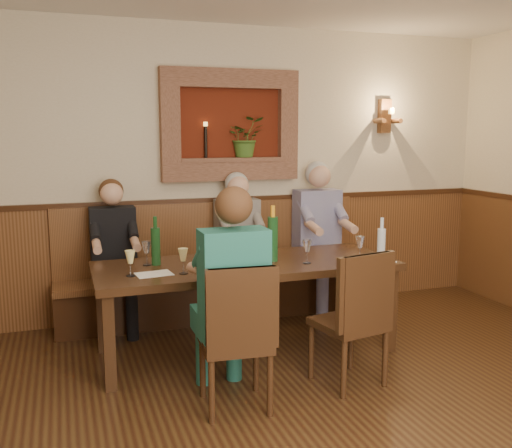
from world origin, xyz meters
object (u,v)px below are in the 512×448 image
Objects in this scene: person_bench_left at (115,270)px; wine_bottle_green_a at (273,238)px; bench at (216,284)px; person_bench_right at (320,249)px; chair_near_right at (350,345)px; wine_bottle_green_b at (156,245)px; dining_table at (246,271)px; person_chair_front at (230,313)px; chair_near_left at (236,366)px; person_bench_mid at (240,259)px; water_bottle at (381,244)px; spittoon_bucket at (231,251)px.

person_bench_left is 1.51m from wine_bottle_green_a.
person_bench_right is at bearing -5.85° from bench.
chair_near_right is 0.71× the size of person_bench_left.
chair_near_right is 1.67m from wine_bottle_green_b.
person_chair_front is (-0.37, -0.78, -0.07)m from dining_table.
wine_bottle_green_b is (-1.75, -0.68, 0.29)m from person_bench_right.
person_bench_left is (-0.96, 0.84, -0.11)m from dining_table.
person_bench_mid is (0.58, 1.74, 0.30)m from chair_near_left.
person_bench_left is (-1.47, 1.66, 0.28)m from chair_near_right.
bench is 1.88m from chair_near_left.
dining_table is 2.44× the size of chair_near_right.
person_bench_mid reaches higher than bench.
person_bench_left is at bearing 110.19° from person_chair_front.
person_chair_front is (-1.42, -1.61, -0.02)m from person_bench_right.
wine_bottle_green_a is at bearing -134.33° from person_bench_right.
wine_bottle_green_b is at bearing -131.41° from bench.
person_bench_right is 2.15m from person_chair_front.
dining_table is 2.44× the size of chair_near_left.
chair_near_left is 2.27m from person_bench_right.
water_bottle is (1.04, -1.27, 0.57)m from bench.
dining_table is 10.03× the size of spittoon_bucket.
water_bottle reaches higher than dining_table.
person_bench_mid is at bearing 70.43° from person_chair_front.
person_bench_right is 3.87× the size of wine_bottle_green_b.
person_bench_mid is 0.93m from wine_bottle_green_a.
person_bench_right reaches higher than spittoon_bucket.
person_chair_front reaches higher than water_bottle.
wine_bottle_green_a is 1.17× the size of wine_bottle_green_b.
wine_bottle_green_b reaches higher than spittoon_bucket.
chair_near_left is 4.11× the size of spittoon_bucket.
person_chair_front is at bearing -109.57° from person_bench_mid.
wine_bottle_green_b is at bearing -142.86° from person_bench_mid.
bench is 1.84m from chair_near_right.
dining_table is 0.86m from person_chair_front.
water_bottle is at bearing -11.57° from spittoon_bucket.
person_bench_left is at bearing 113.90° from chair_near_left.
person_bench_right is at bearing 45.67° from wine_bottle_green_a.
chair_near_left is at bearing -104.95° from spittoon_bucket.
person_bench_left is 3.82× the size of water_bottle.
bench reaches higher than spittoon_bucket.
wine_bottle_green_b is (-0.91, -0.69, 0.33)m from person_bench_mid.
bench is 2.13× the size of person_bench_mid.
bench is 0.35m from person_bench_mid.
wine_bottle_green_a is at bearing -10.50° from wine_bottle_green_b.
wine_bottle_green_a is at bearing -5.21° from dining_table.
person_bench_mid is (1.17, -0.00, 0.02)m from person_bench_left.
person_bench_mid is at bearing 37.14° from wine_bottle_green_b.
water_bottle is (1.04, -0.33, 0.22)m from dining_table.
dining_table is at bearing -103.98° from person_bench_mid.
person_bench_right reaches higher than wine_bottle_green_b.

